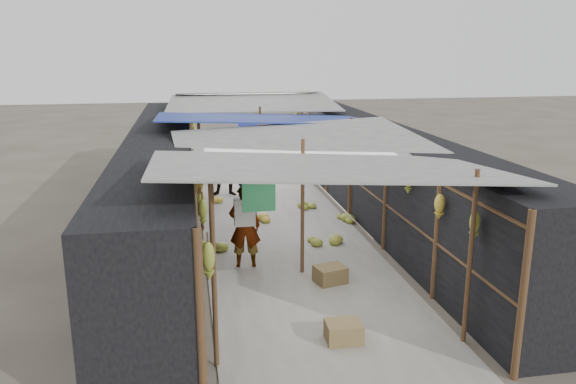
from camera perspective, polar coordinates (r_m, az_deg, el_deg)
ground at (r=8.30m, az=5.79°, el=-16.00°), size 80.00×80.00×0.00m
aisle_slab at (r=14.15m, az=-1.42°, el=-2.82°), size 3.60×16.00×0.02m
stall_left at (r=13.72m, az=-12.67°, el=1.21°), size 1.40×15.00×2.30m
stall_right at (r=14.51m, az=9.15°, el=2.08°), size 1.40×15.00×2.30m
crate_near at (r=8.50m, az=5.68°, el=-14.00°), size 0.54×0.44×0.31m
crate_mid at (r=10.42m, az=4.31°, el=-8.40°), size 0.63×0.56×0.32m
crate_back at (r=14.77m, az=-4.37°, el=-1.61°), size 0.52×0.47×0.27m
black_basin at (r=18.80m, az=1.54°, el=1.75°), size 0.62×0.62×0.19m
vendor_elderly at (r=10.94m, az=-4.41°, el=-3.52°), size 0.64×0.46×1.67m
shopper_blue at (r=16.37m, az=-6.21°, el=2.78°), size 0.99×0.82×1.86m
vendor_seated at (r=17.77m, az=2.21°, el=2.03°), size 0.53×0.60×0.80m
market_canopy at (r=13.97m, az=-1.58°, el=7.01°), size 5.62×15.20×2.77m
hanging_bananas at (r=14.32m, az=-1.46°, el=4.38°), size 3.95×14.41×0.72m
floor_bananas at (r=14.04m, az=-1.31°, el=-2.33°), size 4.04×7.00×0.36m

